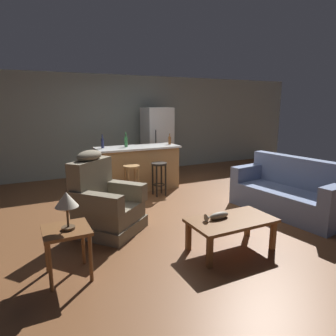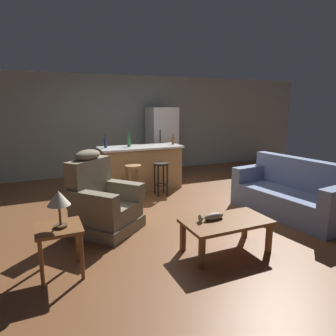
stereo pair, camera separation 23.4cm
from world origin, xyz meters
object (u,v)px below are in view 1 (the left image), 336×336
Objects in this scene: table_lamp at (66,201)px; refrigerator at (157,141)px; coffee_table at (231,223)px; end_table at (67,237)px; kitchen_island at (138,168)px; fish_figurine at (217,216)px; bottle_tall_green at (170,140)px; bar_stool_left at (132,176)px; bottle_wine_dark at (126,141)px; couch at (290,193)px; bar_stool_right at (159,173)px; bottle_short_amber at (102,143)px; recliner_near_lamp at (104,204)px.

refrigerator reaches higher than table_lamp.
coffee_table is 1.99m from end_table.
kitchen_island is 1.62m from refrigerator.
coffee_table is at bearing -24.30° from fish_figurine.
kitchen_island is at bearing 56.49° from end_table.
coffee_table is 4.56× the size of bottle_tall_green.
coffee_table is at bearing -80.88° from bar_stool_left.
kitchen_island is 5.83× the size of bottle_wine_dark.
end_table is (-1.79, 0.22, -0.00)m from fish_figurine.
couch is at bearing -77.87° from refrigerator.
table_lamp is 5.07m from refrigerator.
bar_stool_right is at bearing -131.05° from bottle_tall_green.
bottle_short_amber is at bearing 103.16° from coffee_table.
table_lamp is at bearing -125.12° from refrigerator.
kitchen_island is at bearing 90.67° from coffee_table.
bottle_wine_dark is (-2.06, 2.61, 0.73)m from couch.
refrigerator reaches higher than coffee_table.
table_lamp is 0.23× the size of kitchen_island.
bar_stool_right is at bearing 90.30° from recliner_near_lamp.
end_table is at bearing -73.70° from recliner_near_lamp.
refrigerator is at bearing 49.97° from kitchen_island.
bottle_short_amber is at bearing 68.48° from end_table.
couch is 1.66× the size of recliner_near_lamp.
bar_stool_right is 2.37× the size of bottle_short_amber.
couch is 3.87m from refrigerator.
table_lamp is at bearing -123.48° from bar_stool_left.
bar_stool_left is 0.39× the size of refrigerator.
fish_figurine is at bearing -88.07° from bottle_wine_dark.
bottle_wine_dark is at bearing -5.69° from bottle_short_amber.
recliner_near_lamp reaches higher than kitchen_island.
recliner_near_lamp is (-1.29, 1.32, 0.06)m from coffee_table.
refrigerator is at bearing -85.07° from couch.
kitchen_island is at bearing 108.87° from bar_stool_right.
bottle_wine_dark reaches higher than bottle_tall_green.
bar_stool_right is 2.04m from refrigerator.
bottle_wine_dark is at bearing -137.60° from refrigerator.
end_table is 0.32× the size of refrigerator.
coffee_table is 2.03m from table_lamp.
refrigerator reaches higher than bottle_wine_dark.
fish_figurine is at bearing -6.89° from end_table.
end_table is 3.47m from bottle_wine_dark.
bottle_tall_green reaches higher than fish_figurine.
bottle_tall_green is at bearing 92.91° from recliner_near_lamp.
end_table is 5.07m from refrigerator.
coffee_table is 3.57× the size of bottle_wine_dark.
kitchen_island reaches higher than coffee_table.
bottle_tall_green reaches higher than bar_stool_right.
recliner_near_lamp reaches higher than bar_stool_left.
bottle_tall_green is (2.72, 2.95, 0.58)m from end_table.
couch is 3.76m from end_table.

